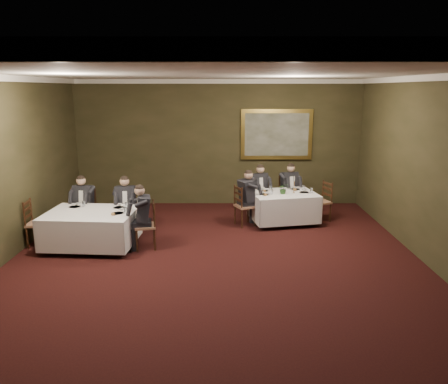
{
  "coord_description": "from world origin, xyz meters",
  "views": [
    {
      "loc": [
        0.18,
        -7.27,
        3.25
      ],
      "look_at": [
        0.17,
        1.57,
        1.15
      ],
      "focal_mm": 35.0,
      "sensor_mm": 36.0,
      "label": 1
    }
  ],
  "objects_px": {
    "chair_sec_endright": "(146,235)",
    "chair_main_backleft": "(258,204)",
    "table_main": "(283,205)",
    "chair_sec_backleft": "(86,220)",
    "diner_main_backright": "(289,195)",
    "diner_main_backleft": "(258,196)",
    "diner_sec_backright": "(127,212)",
    "chair_sec_endleft": "(39,233)",
    "painting": "(277,135)",
    "diner_sec_endright": "(145,225)",
    "chair_main_endright": "(320,210)",
    "centerpiece": "(283,188)",
    "chair_main_endleft": "(245,214)",
    "chair_main_backright": "(288,203)",
    "chair_sec_backright": "(127,221)",
    "diner_sec_backleft": "(85,211)",
    "table_second": "(91,226)",
    "candlestick": "(294,187)",
    "diner_main_endleft": "(245,205)"
  },
  "relations": [
    {
      "from": "chair_main_backleft",
      "to": "chair_sec_endleft",
      "type": "height_order",
      "value": "same"
    },
    {
      "from": "diner_main_backright",
      "to": "painting",
      "type": "relative_size",
      "value": 0.68
    },
    {
      "from": "table_main",
      "to": "chair_sec_backleft",
      "type": "distance_m",
      "value": 4.72
    },
    {
      "from": "diner_main_endleft",
      "to": "chair_sec_endright",
      "type": "xyz_separation_m",
      "value": [
        -2.13,
        -1.57,
        -0.23
      ]
    },
    {
      "from": "chair_main_endleft",
      "to": "diner_main_endleft",
      "type": "bearing_deg",
      "value": 90.0
    },
    {
      "from": "centerpiece",
      "to": "chair_main_backleft",
      "type": "bearing_deg",
      "value": 125.05
    },
    {
      "from": "chair_main_backleft",
      "to": "chair_main_backright",
      "type": "height_order",
      "value": "same"
    },
    {
      "from": "chair_sec_backright",
      "to": "centerpiece",
      "type": "height_order",
      "value": "centerpiece"
    },
    {
      "from": "diner_sec_backleft",
      "to": "chair_main_backleft",
      "type": "bearing_deg",
      "value": -153.69
    },
    {
      "from": "chair_sec_endleft",
      "to": "diner_main_backright",
      "type": "bearing_deg",
      "value": 110.53
    },
    {
      "from": "table_main",
      "to": "chair_sec_endleft",
      "type": "xyz_separation_m",
      "value": [
        -5.38,
        -1.63,
        -0.17
      ]
    },
    {
      "from": "chair_main_endright",
      "to": "chair_sec_backleft",
      "type": "bearing_deg",
      "value": 77.53
    },
    {
      "from": "chair_main_endleft",
      "to": "painting",
      "type": "distance_m",
      "value": 2.83
    },
    {
      "from": "diner_sec_backright",
      "to": "centerpiece",
      "type": "relative_size",
      "value": 5.01
    },
    {
      "from": "table_main",
      "to": "centerpiece",
      "type": "distance_m",
      "value": 0.46
    },
    {
      "from": "diner_main_backright",
      "to": "chair_main_endright",
      "type": "distance_m",
      "value": 1.0
    },
    {
      "from": "diner_main_backleft",
      "to": "chair_main_endleft",
      "type": "relative_size",
      "value": 1.35
    },
    {
      "from": "table_second",
      "to": "chair_sec_endleft",
      "type": "relative_size",
      "value": 1.9
    },
    {
      "from": "diner_main_backright",
      "to": "chair_sec_endright",
      "type": "bearing_deg",
      "value": 18.73
    },
    {
      "from": "chair_main_endright",
      "to": "diner_sec_endright",
      "type": "distance_m",
      "value": 4.52
    },
    {
      "from": "chair_main_backright",
      "to": "diner_sec_backright",
      "type": "relative_size",
      "value": 0.74
    },
    {
      "from": "chair_sec_backright",
      "to": "diner_sec_endright",
      "type": "distance_m",
      "value": 1.16
    },
    {
      "from": "centerpiece",
      "to": "candlestick",
      "type": "relative_size",
      "value": 0.63
    },
    {
      "from": "diner_sec_backleft",
      "to": "diner_sec_endright",
      "type": "bearing_deg",
      "value": 153.66
    },
    {
      "from": "chair_main_endright",
      "to": "table_main",
      "type": "bearing_deg",
      "value": 79.85
    },
    {
      "from": "chair_sec_endright",
      "to": "chair_sec_endleft",
      "type": "xyz_separation_m",
      "value": [
        -2.3,
        0.14,
        0.0
      ]
    },
    {
      "from": "diner_main_backright",
      "to": "chair_sec_endright",
      "type": "distance_m",
      "value": 4.25
    },
    {
      "from": "diner_sec_backleft",
      "to": "painting",
      "type": "xyz_separation_m",
      "value": [
        4.66,
        2.58,
        1.49
      ]
    },
    {
      "from": "chair_main_backleft",
      "to": "candlestick",
      "type": "height_order",
      "value": "candlestick"
    },
    {
      "from": "painting",
      "to": "diner_main_backleft",
      "type": "bearing_deg",
      "value": -116.31
    },
    {
      "from": "chair_main_backleft",
      "to": "diner_main_backright",
      "type": "relative_size",
      "value": 0.74
    },
    {
      "from": "chair_main_backleft",
      "to": "chair_main_backright",
      "type": "xyz_separation_m",
      "value": [
        0.82,
        0.17,
        0.0
      ]
    },
    {
      "from": "diner_main_endleft",
      "to": "chair_sec_endleft",
      "type": "bearing_deg",
      "value": -96.91
    },
    {
      "from": "diner_main_endleft",
      "to": "chair_sec_endleft",
      "type": "relative_size",
      "value": 1.35
    },
    {
      "from": "diner_sec_backright",
      "to": "chair_sec_endleft",
      "type": "bearing_deg",
      "value": 22.04
    },
    {
      "from": "chair_sec_backleft",
      "to": "diner_sec_backleft",
      "type": "distance_m",
      "value": 0.23
    },
    {
      "from": "diner_main_backleft",
      "to": "chair_sec_endright",
      "type": "height_order",
      "value": "diner_main_backleft"
    },
    {
      "from": "table_main",
      "to": "painting",
      "type": "relative_size",
      "value": 0.89
    },
    {
      "from": "table_main",
      "to": "candlestick",
      "type": "xyz_separation_m",
      "value": [
        0.25,
        0.01,
        0.47
      ]
    },
    {
      "from": "table_main",
      "to": "chair_sec_backright",
      "type": "bearing_deg",
      "value": -167.78
    },
    {
      "from": "table_main",
      "to": "chair_main_backright",
      "type": "distance_m",
      "value": 0.92
    },
    {
      "from": "chair_sec_backleft",
      "to": "painting",
      "type": "xyz_separation_m",
      "value": [
        4.66,
        2.57,
        1.72
      ]
    },
    {
      "from": "chair_main_backright",
      "to": "diner_main_backleft",
      "type": "bearing_deg",
      "value": -7.04
    },
    {
      "from": "chair_main_endright",
      "to": "chair_sec_endright",
      "type": "height_order",
      "value": "same"
    },
    {
      "from": "diner_sec_endright",
      "to": "chair_sec_endleft",
      "type": "bearing_deg",
      "value": 75.1
    },
    {
      "from": "chair_sec_endright",
      "to": "chair_main_backleft",
      "type": "bearing_deg",
      "value": -56.79
    },
    {
      "from": "table_main",
      "to": "chair_sec_backleft",
      "type": "relative_size",
      "value": 1.77
    },
    {
      "from": "diner_main_backright",
      "to": "chair_main_endleft",
      "type": "height_order",
      "value": "diner_main_backright"
    },
    {
      "from": "chair_sec_endleft",
      "to": "centerpiece",
      "type": "bearing_deg",
      "value": 102.83
    },
    {
      "from": "chair_main_backright",
      "to": "diner_sec_endright",
      "type": "xyz_separation_m",
      "value": [
        -3.34,
        -2.64,
        0.23
      ]
    }
  ]
}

